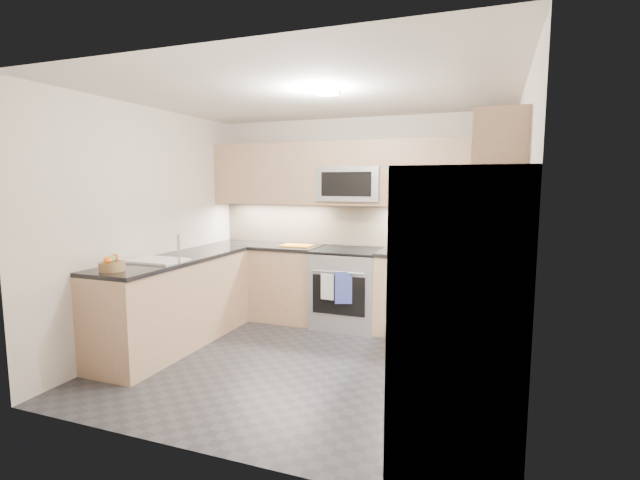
{
  "coord_description": "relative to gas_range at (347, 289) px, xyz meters",
  "views": [
    {
      "loc": [
        1.6,
        -3.92,
        1.71
      ],
      "look_at": [
        0.0,
        0.35,
        1.15
      ],
      "focal_mm": 26.0,
      "sensor_mm": 36.0,
      "label": 1
    }
  ],
  "objects": [
    {
      "name": "floor",
      "position": [
        0.0,
        -1.28,
        -0.46
      ],
      "size": [
        3.6,
        3.2,
        0.0
      ],
      "primitive_type": "cube",
      "color": "#27262C",
      "rests_on": "ground"
    },
    {
      "name": "ceiling",
      "position": [
        0.0,
        -1.28,
        2.04
      ],
      "size": [
        3.6,
        3.2,
        0.02
      ],
      "primitive_type": "cube",
      "color": "beige",
      "rests_on": "wall_back"
    },
    {
      "name": "wall_back",
      "position": [
        0.0,
        0.32,
        0.79
      ],
      "size": [
        3.6,
        0.02,
        2.5
      ],
      "primitive_type": "cube",
      "color": "beige",
      "rests_on": "floor"
    },
    {
      "name": "wall_front",
      "position": [
        0.0,
        -2.88,
        0.79
      ],
      "size": [
        3.6,
        0.02,
        2.5
      ],
      "primitive_type": "cube",
      "color": "beige",
      "rests_on": "floor"
    },
    {
      "name": "wall_left",
      "position": [
        -1.8,
        -1.28,
        0.79
      ],
      "size": [
        0.02,
        3.2,
        2.5
      ],
      "primitive_type": "cube",
      "color": "beige",
      "rests_on": "floor"
    },
    {
      "name": "wall_right",
      "position": [
        1.8,
        -1.28,
        0.79
      ],
      "size": [
        0.02,
        3.2,
        2.5
      ],
      "primitive_type": "cube",
      "color": "beige",
      "rests_on": "floor"
    },
    {
      "name": "base_cab_back_left",
      "position": [
        -1.09,
        0.02,
        -0.01
      ],
      "size": [
        1.42,
        0.6,
        0.9
      ],
      "primitive_type": "cube",
      "color": "tan",
      "rests_on": "floor"
    },
    {
      "name": "base_cab_back_right",
      "position": [
        1.09,
        0.02,
        -0.01
      ],
      "size": [
        1.42,
        0.6,
        0.9
      ],
      "primitive_type": "cube",
      "color": "tan",
      "rests_on": "floor"
    },
    {
      "name": "base_cab_right",
      "position": [
        1.5,
        -1.12,
        -0.01
      ],
      "size": [
        0.6,
        1.7,
        0.9
      ],
      "primitive_type": "cube",
      "color": "tan",
      "rests_on": "floor"
    },
    {
      "name": "base_cab_peninsula",
      "position": [
        -1.5,
        -1.28,
        -0.01
      ],
      "size": [
        0.6,
        2.0,
        0.9
      ],
      "primitive_type": "cube",
      "color": "tan",
      "rests_on": "floor"
    },
    {
      "name": "countertop_back_left",
      "position": [
        -1.09,
        0.02,
        0.47
      ],
      "size": [
        1.42,
        0.63,
        0.04
      ],
      "primitive_type": "cube",
      "color": "black",
      "rests_on": "base_cab_back_left"
    },
    {
      "name": "countertop_back_right",
      "position": [
        1.09,
        0.02,
        0.47
      ],
      "size": [
        1.42,
        0.63,
        0.04
      ],
      "primitive_type": "cube",
      "color": "black",
      "rests_on": "base_cab_back_right"
    },
    {
      "name": "countertop_right",
      "position": [
        1.5,
        -1.12,
        0.47
      ],
      "size": [
        0.63,
        1.7,
        0.04
      ],
      "primitive_type": "cube",
      "color": "black",
      "rests_on": "base_cab_right"
    },
    {
      "name": "countertop_peninsula",
      "position": [
        -1.5,
        -1.28,
        0.47
      ],
      "size": [
        0.63,
        2.0,
        0.04
      ],
      "primitive_type": "cube",
      "color": "black",
      "rests_on": "base_cab_peninsula"
    },
    {
      "name": "upper_cab_back",
      "position": [
        0.0,
        0.15,
        1.37
      ],
      "size": [
        3.6,
        0.35,
        0.75
      ],
      "primitive_type": "cube",
      "color": "tan",
      "rests_on": "wall_back"
    },
    {
      "name": "upper_cab_right",
      "position": [
        1.62,
        -1.0,
        1.37
      ],
      "size": [
        0.35,
        1.95,
        0.75
      ],
      "primitive_type": "cube",
      "color": "tan",
      "rests_on": "wall_right"
    },
    {
      "name": "backsplash_back",
      "position": [
        0.0,
        0.32,
        0.74
      ],
      "size": [
        3.6,
        0.01,
        0.51
      ],
      "primitive_type": "cube",
      "color": "tan",
      "rests_on": "wall_back"
    },
    {
      "name": "backsplash_right",
      "position": [
        1.8,
        -0.82,
        0.74
      ],
      "size": [
        0.01,
        2.3,
        0.51
      ],
      "primitive_type": "cube",
      "color": "tan",
      "rests_on": "wall_right"
    },
    {
      "name": "gas_range",
      "position": [
        0.0,
        0.0,
        0.0
      ],
      "size": [
        0.76,
        0.65,
        0.91
      ],
      "primitive_type": "cube",
      "color": "#929499",
      "rests_on": "floor"
    },
    {
      "name": "range_cooktop",
      "position": [
        0.0,
        0.0,
        0.46
      ],
      "size": [
        0.76,
        0.65,
        0.03
      ],
      "primitive_type": "cube",
      "color": "black",
      "rests_on": "gas_range"
    },
    {
      "name": "oven_door_glass",
      "position": [
        0.0,
        -0.33,
        -0.01
      ],
      "size": [
        0.62,
        0.02,
        0.45
      ],
      "primitive_type": "cube",
      "color": "black",
      "rests_on": "gas_range"
    },
    {
      "name": "oven_handle",
      "position": [
        0.0,
        -0.35,
        0.26
      ],
      "size": [
        0.6,
        0.02,
        0.02
      ],
      "primitive_type": "cylinder",
      "rotation": [
        0.0,
        1.57,
        0.0
      ],
      "color": "#B2B5BA",
      "rests_on": "gas_range"
    },
    {
      "name": "microwave",
      "position": [
        0.0,
        0.12,
        1.24
      ],
      "size": [
        0.76,
        0.4,
        0.4
      ],
      "primitive_type": "cube",
      "color": "#989BA0",
      "rests_on": "upper_cab_back"
    },
    {
      "name": "microwave_door",
      "position": [
        0.0,
        -0.08,
        1.24
      ],
      "size": [
        0.6,
        0.01,
        0.28
      ],
      "primitive_type": "cube",
      "color": "black",
      "rests_on": "microwave"
    },
    {
      "name": "refrigerator",
      "position": [
        1.45,
        -2.43,
        0.45
      ],
      "size": [
        0.7,
        0.9,
        1.8
      ],
      "primitive_type": "cube",
      "color": "#ACAFB4",
      "rests_on": "floor"
    },
    {
      "name": "fridge_handle_left",
      "position": [
        1.08,
        -2.61,
        0.49
      ],
      "size": [
        0.02,
        0.02,
        1.2
      ],
      "primitive_type": "cylinder",
      "color": "#B2B5BA",
      "rests_on": "refrigerator"
    },
    {
      "name": "fridge_handle_right",
      "position": [
        1.08,
        -2.25,
        0.49
      ],
      "size": [
        0.02,
        0.02,
        1.2
      ],
      "primitive_type": "cylinder",
      "color": "#B2B5BA",
      "rests_on": "refrigerator"
    },
    {
      "name": "sink_basin",
      "position": [
        -1.5,
        -1.53,
        0.42
      ],
      "size": [
        0.52,
        0.38,
        0.16
      ],
      "primitive_type": "cube",
      "color": "white",
      "rests_on": "base_cab_peninsula"
    },
    {
      "name": "faucet",
      "position": [
        -1.24,
        -1.53,
        0.62
      ],
      "size": [
        0.03,
        0.03,
        0.28
      ],
      "primitive_type": "cylinder",
      "color": "silver",
      "rests_on": "countertop_peninsula"
    },
    {
      "name": "utensil_bowl",
      "position": [
        1.6,
        0.07,
        0.58
      ],
      "size": [
        0.34,
        0.34,
        0.18
      ],
      "primitive_type": "cylinder",
      "rotation": [
        0.0,
        0.0,
        -0.07
      ],
      "color": "#54C454",
      "rests_on": "countertop_back_right"
    },
    {
      "name": "cutting_board",
      "position": [
        -0.66,
        0.01,
        0.49
      ],
      "size": [
        0.38,
        0.27,
        0.01
      ],
      "primitive_type": "cube",
      "rotation": [
        0.0,
        0.0,
        -0.0
      ],
      "color": "orange",
      "rests_on": "countertop_back_left"
    },
    {
      "name": "fruit_basket",
      "position": [
        -1.54,
        -2.07,
        0.52
      ],
      "size": [
        0.24,
        0.24,
        0.08
      ],
      "primitive_type": "cylinder",
      "rotation": [
        0.0,
        0.0,
        0.12
      ],
      "color": "olive",
      "rests_on": "countertop_peninsula"
    },
    {
      "name": "fruit_apple",
      "position": [
        -1.52,
        -2.05,
        0.6
      ],
      "size": [
        0.07,
        0.07,
        0.07
      ],
      "primitive_type": "sphere",
      "color": "#AC3413",
      "rests_on": "fruit_basket"
    },
    {
      "name": "fruit_pear",
      "position": [
        -1.51,
        -2.1,
        0.6
      ],
      "size": [
        0.07,
        0.07,
        0.07
      ],
      "primitive_type": "sphere",
      "color": "#6FB14C",
      "rests_on": "fruit_basket"
    },
    {
      "name": "dish_towel_check",
      "position": [
        -0.12,
        -0.37,
        0.1
      ],
      "size": [
        0.16,
        0.03,
        0.3
      ],
      "primitive_type": "cube",
      "rotation": [
        0.0,
        0.0,
        -0.1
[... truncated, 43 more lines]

